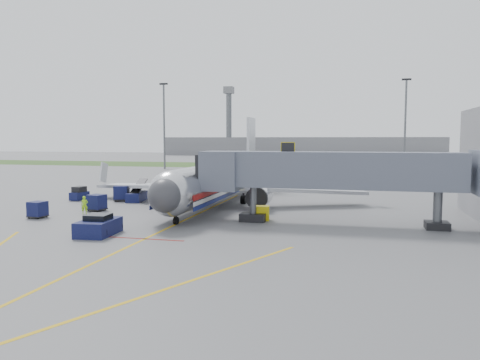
% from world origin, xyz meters
% --- Properties ---
extents(ground, '(400.00, 400.00, 0.00)m').
position_xyz_m(ground, '(0.00, 0.00, 0.00)').
color(ground, '#565659').
rests_on(ground, ground).
extents(grass_strip, '(300.00, 25.00, 0.01)m').
position_xyz_m(grass_strip, '(0.00, 90.00, 0.01)').
color(grass_strip, '#2D4C1E').
rests_on(grass_strip, ground).
extents(apron_markings, '(21.52, 50.00, 0.01)m').
position_xyz_m(apron_markings, '(0.00, -7.40, 0.00)').
color(apron_markings, gold).
rests_on(apron_markings, ground).
extents(airliner, '(32.10, 35.67, 10.25)m').
position_xyz_m(airliner, '(0.00, 15.25, 2.65)').
color(airliner, silver).
rests_on(airliner, ground).
extents(jet_bridge, '(25.30, 4.00, 6.90)m').
position_xyz_m(jet_bridge, '(12.86, 5.00, 4.47)').
color(jet_bridge, slate).
rests_on(jet_bridge, ground).
extents(light_mast_left, '(2.00, 0.44, 20.40)m').
position_xyz_m(light_mast_left, '(-30.00, 70.00, 10.78)').
color(light_mast_left, '#595B60').
rests_on(light_mast_left, ground).
extents(light_mast_right, '(2.00, 0.44, 20.40)m').
position_xyz_m(light_mast_right, '(25.00, 75.00, 10.78)').
color(light_mast_right, '#595B60').
rests_on(light_mast_right, ground).
extents(distant_terminal, '(120.00, 14.00, 8.00)m').
position_xyz_m(distant_terminal, '(-10.00, 170.00, 4.00)').
color(distant_terminal, slate).
rests_on(distant_terminal, ground).
extents(control_tower, '(4.00, 4.00, 30.00)m').
position_xyz_m(control_tower, '(-40.00, 165.00, 17.33)').
color(control_tower, '#595B60').
rests_on(control_tower, ground).
extents(pushback_tug, '(2.58, 3.91, 1.56)m').
position_xyz_m(pushback_tug, '(-4.00, -3.50, 0.65)').
color(pushback_tug, '#0D0E3B').
rests_on(pushback_tug, ground).
extents(baggage_tug, '(1.41, 2.40, 1.60)m').
position_xyz_m(baggage_tug, '(-16.91, 13.98, 0.71)').
color(baggage_tug, '#0D0E3B').
rests_on(baggage_tug, ground).
extents(baggage_cart_a, '(1.74, 1.74, 1.64)m').
position_xyz_m(baggage_cart_a, '(-10.45, 7.02, 0.83)').
color(baggage_cart_a, '#0D0E3B').
rests_on(baggage_cart_a, ground).
extents(baggage_cart_b, '(1.51, 1.51, 1.50)m').
position_xyz_m(baggage_cart_b, '(-13.43, 1.97, 0.76)').
color(baggage_cart_b, '#0D0E3B').
rests_on(baggage_cart_b, ground).
extents(baggage_cart_c, '(2.02, 2.02, 1.76)m').
position_xyz_m(baggage_cart_c, '(-11.72, 14.52, 0.90)').
color(baggage_cart_c, '#0D0E3B').
rests_on(baggage_cart_c, ground).
extents(belt_loader, '(2.27, 5.05, 2.39)m').
position_xyz_m(belt_loader, '(-10.01, 15.07, 0.59)').
color(belt_loader, '#0D0E3B').
rests_on(belt_loader, ground).
extents(ground_power_cart, '(1.72, 1.27, 1.27)m').
position_xyz_m(ground_power_cart, '(6.50, 5.64, 0.63)').
color(ground_power_cart, '#CDBB0C').
rests_on(ground_power_cart, ground).
extents(ramp_worker, '(0.75, 0.69, 1.72)m').
position_xyz_m(ramp_worker, '(-10.52, 4.96, 0.86)').
color(ramp_worker, '#98E11A').
rests_on(ramp_worker, ground).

